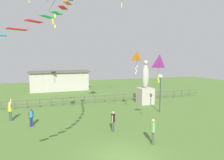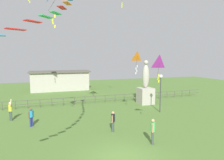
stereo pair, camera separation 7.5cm
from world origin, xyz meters
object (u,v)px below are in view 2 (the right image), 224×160
lamppost (161,85)px  kite_0 (159,63)px  person_1 (113,120)px  person_3 (10,110)px  kite_2 (137,57)px  person_2 (31,116)px  person_0 (153,130)px  statue_monument (145,90)px

lamppost → kite_0: 6.51m
person_1 → person_3: size_ratio=0.79×
lamppost → kite_2: kite_2 is taller
person_1 → person_2: size_ratio=1.02×
lamppost → kite_2: size_ratio=1.85×
person_0 → person_3: person_3 is taller
person_2 → lamppost: bearing=2.0°
person_2 → kite_2: 10.65m
statue_monument → kite_0: size_ratio=2.64×
person_1 → person_2: person_1 is taller
statue_monument → person_3: statue_monument is taller
kite_2 → lamppost: bearing=16.6°
person_0 → person_1: 3.43m
statue_monument → person_2: 13.79m
person_1 → person_3: (-8.05, 5.49, 0.10)m
lamppost → person_3: 14.80m
lamppost → person_0: size_ratio=2.33×
kite_2 → statue_monument: bearing=54.3°
person_2 → kite_0: 11.27m
person_1 → kite_2: 6.49m
person_3 → kite_0: kite_0 is taller
person_2 → kite_2: bearing=-3.1°
person_0 → person_1: (-1.80, 2.92, -0.06)m
kite_0 → kite_2: size_ratio=0.95×
person_1 → person_3: bearing=145.7°
person_1 → kite_2: kite_2 is taller
person_0 → kite_2: (1.52, 5.65, 4.80)m
person_0 → kite_0: 4.84m
kite_2 → person_1: bearing=-140.5°
kite_0 → person_1: bearing=156.9°
statue_monument → kite_0: kite_0 is taller
person_0 → kite_0: bearing=49.2°
statue_monument → kite_2: 7.38m
statue_monument → person_0: size_ratio=3.18×
lamppost → person_0: (-4.72, -6.61, -1.96)m
lamppost → kite_0: size_ratio=1.94×
statue_monument → person_2: size_ratio=3.44×
person_2 → person_3: person_3 is taller
person_0 → person_2: bearing=142.1°
statue_monument → person_2: statue_monument is taller
lamppost → person_1: lamppost is taller
kite_0 → kite_2: bearing=87.7°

